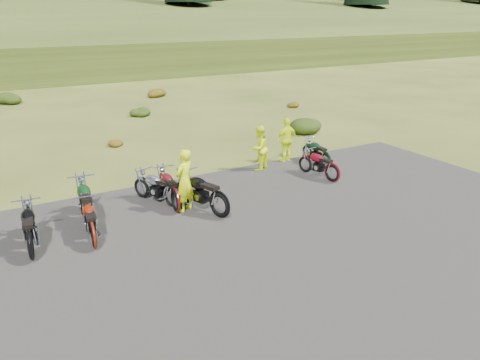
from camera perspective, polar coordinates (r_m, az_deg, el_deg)
ground at (r=12.84m, az=-2.16°, el=-5.54°), size 300.00×300.00×0.00m
gravel_pad at (r=11.30m, az=2.64°, el=-9.35°), size 20.00×12.00×0.04m
hill_slope at (r=60.76m, az=-25.39°, el=13.01°), size 300.00×45.97×9.37m
shrub_3 at (r=32.63m, az=-26.24°, el=9.10°), size 1.56×1.56×0.92m
shrub_4 at (r=20.78m, az=-15.14°, el=4.56°), size 0.77×0.77×0.45m
shrub_5 at (r=26.50m, az=-12.18°, el=8.25°), size 1.03×1.03×0.61m
shrub_6 at (r=32.35m, az=-10.25°, el=10.61°), size 1.30×1.30×0.77m
shrub_7 at (r=22.66m, az=8.13°, el=6.93°), size 1.56×1.56×0.92m
shrub_8 at (r=28.56m, az=6.22°, el=9.25°), size 0.77×0.77×0.45m
motorcycle_0 at (r=12.18m, az=-23.92°, el=-8.91°), size 0.93×2.16×1.10m
motorcycle_1 at (r=12.18m, az=-17.25°, el=-8.00°), size 0.85×1.96×1.00m
motorcycle_2 at (r=12.97m, az=-17.66°, el=-6.28°), size 1.02×2.38×1.21m
motorcycle_3 at (r=14.02m, az=-8.17°, el=-3.45°), size 1.39×2.05×1.02m
motorcycle_4 at (r=13.75m, az=-7.80°, el=-3.92°), size 0.86×2.10×1.07m
motorcycle_5 at (r=13.26m, az=-2.47°, el=-4.68°), size 1.40×2.35×1.17m
motorcycle_6 at (r=16.22m, az=11.12°, el=-0.31°), size 0.93×1.94×0.98m
motorcycle_7 at (r=17.44m, az=10.34°, el=1.21°), size 0.79×1.92×0.98m
person_middle at (r=13.43m, az=-6.77°, el=-0.19°), size 0.81×0.72×1.85m
person_right_a at (r=16.91m, az=2.33°, el=3.83°), size 0.99×0.92×1.63m
person_right_b at (r=17.99m, az=5.71°, el=4.83°), size 1.02×0.49×1.69m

